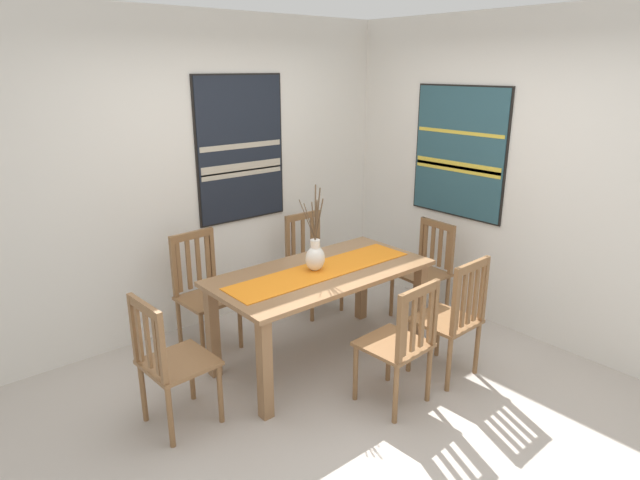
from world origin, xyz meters
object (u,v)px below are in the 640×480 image
object	(u,v)px
chair_4	(203,290)
dining_table	(321,285)
chair_0	(401,342)
chair_3	(425,269)
chair_2	(312,262)
centerpiece_vase	(315,256)
chair_5	(453,316)
painting_on_back_wall	(240,149)
chair_1	(170,361)
painting_on_side_wall	(459,152)

from	to	relation	value
chair_4	dining_table	bearing A→B (deg)	-53.97
chair_0	chair_3	bearing A→B (deg)	32.95
chair_0	chair_2	distance (m)	1.71
dining_table	centerpiece_vase	bearing A→B (deg)	141.77
chair_5	painting_on_back_wall	size ratio (longest dim) A/B	0.74
chair_3	chair_4	xyz separation A→B (m)	(-1.83, 0.82, 0.02)
chair_4	painting_on_back_wall	distance (m)	1.31
centerpiece_vase	chair_0	bearing A→B (deg)	-86.46
chair_1	painting_on_side_wall	bearing A→B (deg)	0.43
chair_1	chair_5	distance (m)	2.02
chair_2	painting_on_back_wall	size ratio (longest dim) A/B	0.72
dining_table	centerpiece_vase	distance (m)	0.25
chair_5	painting_on_back_wall	xyz separation A→B (m)	(-0.51, 2.03, 1.05)
dining_table	chair_1	world-z (taller)	chair_1
centerpiece_vase	chair_4	size ratio (longest dim) A/B	0.68
dining_table	centerpiece_vase	size ratio (longest dim) A/B	2.58
centerpiece_vase	chair_4	xyz separation A→B (m)	(-0.55, 0.78, -0.39)
chair_4	chair_5	xyz separation A→B (m)	(1.17, -1.62, 0.00)
dining_table	painting_on_side_wall	bearing A→B (deg)	-0.25
painting_on_back_wall	chair_4	bearing A→B (deg)	-148.78
chair_2	painting_on_side_wall	distance (m)	1.70
centerpiece_vase	chair_1	bearing A→B (deg)	-177.32
chair_4	painting_on_back_wall	bearing A→B (deg)	31.22
chair_5	chair_3	bearing A→B (deg)	50.56
painting_on_back_wall	chair_0	bearing A→B (deg)	-91.76
painting_on_back_wall	painting_on_side_wall	bearing A→B (deg)	-38.11
chair_5	chair_2	bearing A→B (deg)	90.81
chair_1	painting_on_back_wall	world-z (taller)	painting_on_back_wall
chair_4	chair_1	bearing A→B (deg)	-129.36
chair_5	painting_on_side_wall	xyz separation A→B (m)	(1.05, 0.81, 1.01)
chair_0	painting_on_back_wall	world-z (taller)	painting_on_back_wall
chair_0	painting_on_side_wall	bearing A→B (deg)	26.39
painting_on_back_wall	chair_1	bearing A→B (deg)	-137.46
painting_on_back_wall	dining_table	bearing A→B (deg)	-93.65
chair_0	chair_1	xyz separation A→B (m)	(-1.29, 0.78, -0.01)
chair_1	painting_on_back_wall	bearing A→B (deg)	42.54
chair_2	chair_1	bearing A→B (deg)	-155.48
chair_2	chair_3	world-z (taller)	chair_2
chair_0	chair_4	world-z (taller)	chair_4
painting_on_back_wall	chair_2	bearing A→B (deg)	-39.86
chair_3	painting_on_back_wall	bearing A→B (deg)	133.54
chair_3	chair_0	bearing A→B (deg)	-147.05
chair_0	chair_5	xyz separation A→B (m)	(0.57, -0.00, 0.02)
dining_table	chair_1	distance (m)	1.29
centerpiece_vase	chair_0	world-z (taller)	centerpiece_vase
chair_1	painting_on_back_wall	distance (m)	2.13
chair_0	chair_2	xyz separation A→B (m)	(0.55, 1.62, -0.00)
centerpiece_vase	chair_5	distance (m)	1.12
dining_table	chair_4	size ratio (longest dim) A/B	1.76
chair_0	painting_on_side_wall	size ratio (longest dim) A/B	0.78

